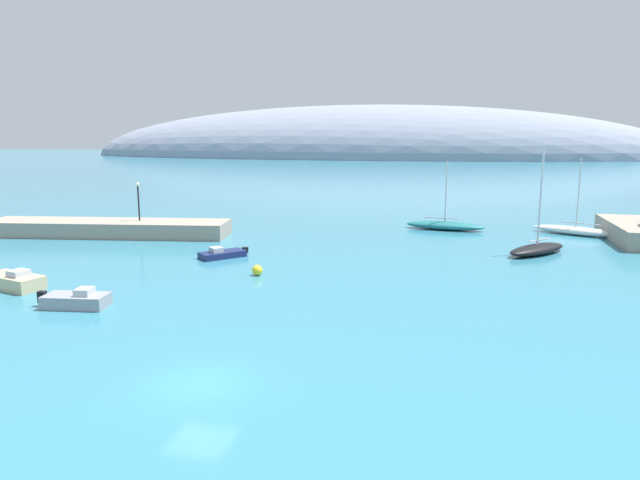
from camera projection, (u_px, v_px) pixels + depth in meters
water at (199, 384)px, 23.29m from camera, size 600.00×600.00×0.00m
breakwater_rocks at (108, 228)px, 56.86m from camera, size 24.10×8.11×1.49m
distant_ridge at (367, 157)px, 243.93m from camera, size 248.03×70.28×42.97m
sailboat_black_near_shore at (537, 248)px, 48.20m from camera, size 6.04×6.46×8.78m
sailboat_teal_mid_mooring at (445, 225)px, 60.39m from camera, size 8.35×3.43×7.11m
sailboat_white_outer_mooring at (576, 230)px, 57.27m from camera, size 8.14×5.20×7.62m
motorboat_grey_foreground at (76, 300)px, 33.51m from camera, size 4.18×2.16×1.15m
motorboat_navy_alongside_breakwater at (222, 254)px, 46.89m from camera, size 3.65×3.82×0.91m
motorboat_sand_outer at (13, 281)px, 37.62m from camera, size 4.90×2.93×1.28m
mooring_buoy_yellow at (257, 270)px, 41.02m from camera, size 0.75×0.75×0.75m
harbor_lamp_post at (138, 197)px, 56.32m from camera, size 0.36×0.36×3.73m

